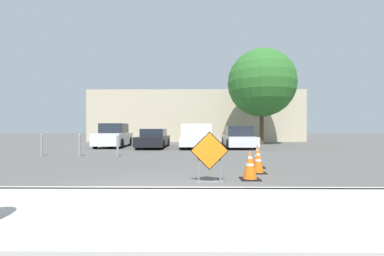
{
  "coord_description": "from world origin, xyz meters",
  "views": [
    {
      "loc": [
        0.69,
        -5.14,
        1.35
      ],
      "look_at": [
        0.54,
        11.4,
        1.33
      ],
      "focal_mm": 24.0,
      "sensor_mm": 36.0,
      "label": 1
    }
  ],
  "objects_px": {
    "traffic_cone_second": "(258,161)",
    "bollard_third": "(42,144)",
    "pickup_truck": "(196,137)",
    "traffic_cone_third": "(258,156)",
    "bollard_nearest": "(118,145)",
    "bollard_second": "(80,144)",
    "parked_car_nearest": "(114,136)",
    "parked_car_third": "(238,138)",
    "traffic_cone_nearest": "(250,165)",
    "road_closed_sign": "(209,156)",
    "parked_car_second": "(154,139)"
  },
  "relations": [
    {
      "from": "traffic_cone_second",
      "to": "bollard_third",
      "type": "bearing_deg",
      "value": 154.08
    },
    {
      "from": "traffic_cone_second",
      "to": "pickup_truck",
      "type": "xyz_separation_m",
      "value": [
        -1.78,
        9.66,
        0.35
      ]
    },
    {
      "from": "traffic_cone_third",
      "to": "bollard_nearest",
      "type": "bearing_deg",
      "value": 149.59
    },
    {
      "from": "traffic_cone_second",
      "to": "bollard_second",
      "type": "relative_size",
      "value": 0.71
    },
    {
      "from": "parked_car_nearest",
      "to": "bollard_second",
      "type": "bearing_deg",
      "value": 90.34
    },
    {
      "from": "bollard_second",
      "to": "parked_car_third",
      "type": "bearing_deg",
      "value": 32.58
    },
    {
      "from": "traffic_cone_nearest",
      "to": "road_closed_sign",
      "type": "bearing_deg",
      "value": -159.15
    },
    {
      "from": "pickup_truck",
      "to": "bollard_nearest",
      "type": "height_order",
      "value": "pickup_truck"
    },
    {
      "from": "traffic_cone_second",
      "to": "pickup_truck",
      "type": "height_order",
      "value": "pickup_truck"
    },
    {
      "from": "traffic_cone_nearest",
      "to": "bollard_nearest",
      "type": "relative_size",
      "value": 0.77
    },
    {
      "from": "traffic_cone_third",
      "to": "bollard_second",
      "type": "height_order",
      "value": "bollard_second"
    },
    {
      "from": "traffic_cone_second",
      "to": "parked_car_second",
      "type": "distance_m",
      "value": 10.79
    },
    {
      "from": "traffic_cone_third",
      "to": "pickup_truck",
      "type": "distance_m",
      "value": 8.84
    },
    {
      "from": "traffic_cone_third",
      "to": "parked_car_nearest",
      "type": "distance_m",
      "value": 12.03
    },
    {
      "from": "traffic_cone_nearest",
      "to": "traffic_cone_second",
      "type": "xyz_separation_m",
      "value": [
        0.45,
        0.93,
        -0.01
      ]
    },
    {
      "from": "traffic_cone_second",
      "to": "traffic_cone_nearest",
      "type": "bearing_deg",
      "value": -115.54
    },
    {
      "from": "parked_car_second",
      "to": "traffic_cone_second",
      "type": "bearing_deg",
      "value": 116.34
    },
    {
      "from": "bollard_third",
      "to": "traffic_cone_nearest",
      "type": "bearing_deg",
      "value": -31.76
    },
    {
      "from": "traffic_cone_nearest",
      "to": "parked_car_third",
      "type": "relative_size",
      "value": 0.17
    },
    {
      "from": "traffic_cone_second",
      "to": "parked_car_nearest",
      "type": "relative_size",
      "value": 0.19
    },
    {
      "from": "parked_car_second",
      "to": "bollard_nearest",
      "type": "distance_m",
      "value": 5.38
    },
    {
      "from": "traffic_cone_nearest",
      "to": "bollard_third",
      "type": "xyz_separation_m",
      "value": [
        -8.66,
        5.36,
        0.18
      ]
    },
    {
      "from": "parked_car_second",
      "to": "pickup_truck",
      "type": "height_order",
      "value": "pickup_truck"
    },
    {
      "from": "traffic_cone_second",
      "to": "bollard_nearest",
      "type": "distance_m",
      "value": 7.07
    },
    {
      "from": "road_closed_sign",
      "to": "pickup_truck",
      "type": "distance_m",
      "value": 11.01
    },
    {
      "from": "parked_car_third",
      "to": "bollard_nearest",
      "type": "distance_m",
      "value": 8.51
    },
    {
      "from": "parked_car_nearest",
      "to": "parked_car_third",
      "type": "height_order",
      "value": "parked_car_nearest"
    },
    {
      "from": "traffic_cone_nearest",
      "to": "bollard_second",
      "type": "relative_size",
      "value": 0.72
    },
    {
      "from": "traffic_cone_nearest",
      "to": "bollard_second",
      "type": "xyz_separation_m",
      "value": [
        -6.86,
        5.36,
        0.19
      ]
    },
    {
      "from": "traffic_cone_nearest",
      "to": "traffic_cone_third",
      "type": "xyz_separation_m",
      "value": [
        0.69,
        1.99,
        0.02
      ]
    },
    {
      "from": "parked_car_nearest",
      "to": "pickup_truck",
      "type": "distance_m",
      "value": 5.77
    },
    {
      "from": "parked_car_nearest",
      "to": "bollard_nearest",
      "type": "distance_m",
      "value": 6.16
    },
    {
      "from": "pickup_truck",
      "to": "bollard_third",
      "type": "height_order",
      "value": "pickup_truck"
    },
    {
      "from": "bollard_nearest",
      "to": "traffic_cone_nearest",
      "type": "bearing_deg",
      "value": -46.66
    },
    {
      "from": "pickup_truck",
      "to": "traffic_cone_third",
      "type": "bearing_deg",
      "value": 103.23
    },
    {
      "from": "pickup_truck",
      "to": "traffic_cone_nearest",
      "type": "bearing_deg",
      "value": 97.19
    },
    {
      "from": "traffic_cone_second",
      "to": "bollard_nearest",
      "type": "bearing_deg",
      "value": 141.2
    },
    {
      "from": "traffic_cone_nearest",
      "to": "traffic_cone_third",
      "type": "height_order",
      "value": "traffic_cone_third"
    },
    {
      "from": "traffic_cone_nearest",
      "to": "parked_car_second",
      "type": "height_order",
      "value": "parked_car_second"
    },
    {
      "from": "traffic_cone_nearest",
      "to": "traffic_cone_second",
      "type": "relative_size",
      "value": 1.02
    },
    {
      "from": "traffic_cone_second",
      "to": "bollard_second",
      "type": "distance_m",
      "value": 8.55
    },
    {
      "from": "traffic_cone_nearest",
      "to": "parked_car_second",
      "type": "distance_m",
      "value": 11.47
    },
    {
      "from": "bollard_nearest",
      "to": "parked_car_nearest",
      "type": "bearing_deg",
      "value": 109.12
    },
    {
      "from": "road_closed_sign",
      "to": "parked_car_third",
      "type": "relative_size",
      "value": 0.28
    },
    {
      "from": "traffic_cone_third",
      "to": "parked_car_second",
      "type": "height_order",
      "value": "parked_car_second"
    },
    {
      "from": "pickup_truck",
      "to": "bollard_second",
      "type": "height_order",
      "value": "pickup_truck"
    },
    {
      "from": "traffic_cone_third",
      "to": "parked_car_third",
      "type": "height_order",
      "value": "parked_car_third"
    },
    {
      "from": "traffic_cone_nearest",
      "to": "traffic_cone_second",
      "type": "height_order",
      "value": "traffic_cone_nearest"
    },
    {
      "from": "parked_car_nearest",
      "to": "traffic_cone_second",
      "type": "bearing_deg",
      "value": 124.53
    },
    {
      "from": "parked_car_second",
      "to": "traffic_cone_nearest",
      "type": "bearing_deg",
      "value": 112.31
    }
  ]
}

